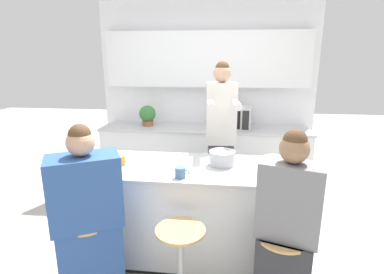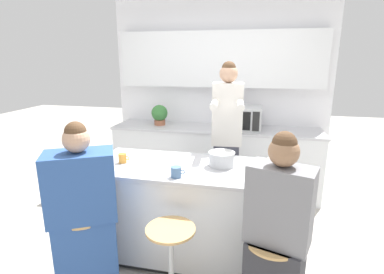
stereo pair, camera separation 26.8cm
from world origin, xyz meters
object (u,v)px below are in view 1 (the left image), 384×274
Objects in this scene: kitchen_island at (191,211)px; potted_plant at (148,115)px; person_wrapped_blanket at (88,223)px; person_seated_near at (286,238)px; fruit_bowl at (275,161)px; bar_stool_center at (181,266)px; bar_stool_leftmost at (90,257)px; coffee_cup_far at (121,160)px; microwave at (232,117)px; coffee_cup_near at (180,173)px; person_cooking at (221,143)px; bar_stool_rightmost at (280,274)px; cooking_pot at (222,158)px.

kitchen_island is 6.21× the size of potted_plant.
person_seated_near reaches higher than person_wrapped_blanket.
person_wrapped_blanket reaches higher than fruit_bowl.
bar_stool_center is 2.42m from potted_plant.
person_wrapped_blanket is at bearing -42.86° from bar_stool_leftmost.
coffee_cup_far is 0.22× the size of microwave.
potted_plant is (-1.55, 1.41, 0.13)m from fruit_bowl.
kitchen_island is 17.08× the size of coffee_cup_far.
coffee_cup_far is 1.85m from microwave.
person_cooking is at bearing 73.34° from coffee_cup_near.
person_seated_near reaches higher than microwave.
person_cooking reaches higher than bar_stool_rightmost.
coffee_cup_near is at bearing 155.06° from bar_stool_rightmost.
coffee_cup_far is at bearing 174.50° from person_seated_near.
person_seated_near is 7.72× the size of fruit_bowl.
potted_plant is at bearing 96.29° from coffee_cup_far.
fruit_bowl is at bearing 26.19° from coffee_cup_near.
fruit_bowl is 1.39m from coffee_cup_far.
fruit_bowl is 1.44m from microwave.
person_seated_near is at bearing -1.04° from bar_stool_leftmost.
bar_stool_rightmost is at bearing -57.56° from cooking_pot.
microwave is at bearing 105.43° from fruit_bowl.
fruit_bowl is (0.04, 0.75, 0.59)m from bar_stool_rightmost.
person_cooking reaches higher than microwave.
bar_stool_leftmost is 6.31× the size of coffee_cup_far.
bar_stool_leftmost is 0.72m from bar_stool_center.
person_wrapped_blanket is (-0.69, -0.00, 0.31)m from bar_stool_center.
person_seated_near is (0.02, -0.00, 0.29)m from bar_stool_rightmost.
fruit_bowl reaches higher than bar_stool_center.
person_seated_near is 2.95× the size of microwave.
potted_plant is at bearing 110.35° from bar_stool_center.
person_wrapped_blanket reaches higher than bar_stool_rightmost.
kitchen_island is 0.94m from bar_stool_leftmost.
microwave is (0.10, 1.44, 0.10)m from cooking_pot.
person_seated_near is at bearing -6.10° from bar_stool_rightmost.
bar_stool_center is at bearing -99.89° from microwave.
person_seated_near is 2.69m from potted_plant.
cooking_pot is at bearing 34.19° from bar_stool_leftmost.
person_cooking is 1.28× the size of person_seated_near.
kitchen_island is 5.53× the size of cooking_pot.
bar_stool_rightmost is (0.71, -0.00, 0.00)m from bar_stool_center.
coffee_cup_far is (-0.90, -0.11, -0.02)m from cooking_pot.
potted_plant is at bearing 64.89° from person_wrapped_blanket.
person_seated_near is 0.92m from coffee_cup_near.
person_cooking reaches higher than potted_plant.
potted_plant reaches higher than bar_stool_leftmost.
person_wrapped_blanket is 2.42m from microwave.
bar_stool_leftmost and bar_stool_rightmost have the same top height.
bar_stool_center is 0.75m from person_wrapped_blanket.
person_cooking reaches higher than fruit_bowl.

